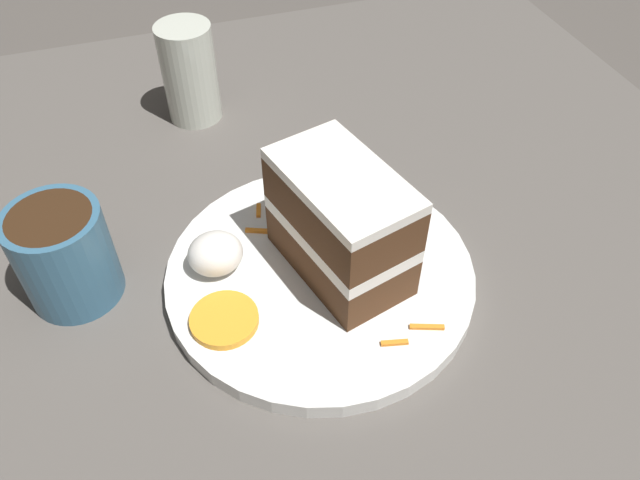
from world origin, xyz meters
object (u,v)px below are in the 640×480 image
at_px(plate, 320,274).
at_px(cream_dollop, 215,254).
at_px(cake_slice, 341,223).
at_px(coffee_mug, 64,253).
at_px(drinking_glass, 188,80).
at_px(orange_garnish, 224,320).

xyz_separation_m(plate, cream_dollop, (0.08, -0.03, 0.03)).
distance_m(cake_slice, coffee_mug, 0.23).
xyz_separation_m(cake_slice, coffee_mug, (0.22, -0.06, -0.02)).
bearing_deg(plate, drinking_glass, -78.03).
bearing_deg(orange_garnish, cake_slice, -164.98).
relative_size(cake_slice, orange_garnish, 2.51).
bearing_deg(orange_garnish, cream_dollop, -96.63).
bearing_deg(coffee_mug, cake_slice, 165.61).
relative_size(cream_dollop, coffee_mug, 0.53).
height_order(cream_dollop, orange_garnish, cream_dollop).
relative_size(plate, cake_slice, 1.92).
distance_m(cake_slice, orange_garnish, 0.12).
distance_m(plate, cake_slice, 0.06).
xyz_separation_m(plate, orange_garnish, (0.09, 0.03, 0.01)).
relative_size(cream_dollop, drinking_glass, 0.43).
bearing_deg(drinking_glass, plate, 101.97).
distance_m(plate, drinking_glass, 0.29).
height_order(orange_garnish, coffee_mug, coffee_mug).
relative_size(plate, drinking_glass, 2.43).
distance_m(cake_slice, cream_dollop, 0.11).
height_order(plate, orange_garnish, orange_garnish).
xyz_separation_m(plate, cake_slice, (-0.02, 0.00, 0.06)).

